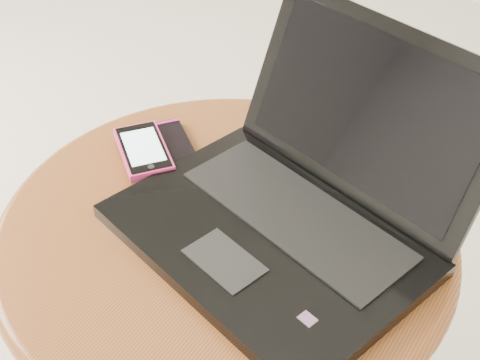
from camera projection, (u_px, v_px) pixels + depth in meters
The scene contains 4 objects.
table at pixel (226, 275), 0.96m from camera, with size 0.62×0.62×0.49m.
laptop at pixel (296, 201), 0.86m from camera, with size 0.46×0.45×0.24m.
phone_black at pixel (169, 147), 1.01m from camera, with size 0.14×0.13×0.01m.
phone_pink at pixel (143, 150), 0.98m from camera, with size 0.14×0.13×0.01m.
Camera 1 is at (0.47, -0.46, 1.11)m, focal length 50.26 mm.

